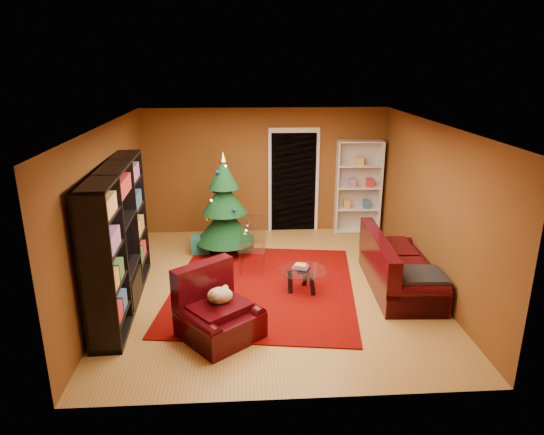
{
  "coord_description": "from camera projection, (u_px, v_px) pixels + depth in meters",
  "views": [
    {
      "loc": [
        -0.48,
        -7.11,
        3.5
      ],
      "look_at": [
        0.0,
        0.4,
        1.05
      ],
      "focal_mm": 32.0,
      "sensor_mm": 36.0,
      "label": 1
    }
  ],
  "objects": [
    {
      "name": "rug",
      "position": [
        263.0,
        287.0,
        7.82
      ],
      "size": [
        3.31,
        3.71,
        0.02
      ],
      "primitive_type": "cube",
      "rotation": [
        0.0,
        0.0,
        -0.14
      ],
      "color": "#6B0502",
      "rests_on": "floor"
    },
    {
      "name": "ceiling",
      "position": [
        274.0,
        123.0,
        7.05
      ],
      "size": [
        5.0,
        5.5,
        0.05
      ],
      "primitive_type": "cube",
      "color": "silver",
      "rests_on": "wall_back"
    },
    {
      "name": "floor",
      "position": [
        274.0,
        288.0,
        7.87
      ],
      "size": [
        5.0,
        5.5,
        0.05
      ],
      "primitive_type": "cube",
      "color": "#A37735",
      "rests_on": "ground"
    },
    {
      "name": "sofa",
      "position": [
        401.0,
        262.0,
        7.7
      ],
      "size": [
        1.03,
        2.1,
        0.88
      ],
      "primitive_type": null,
      "rotation": [
        0.0,
        0.0,
        1.52
      ],
      "color": "black",
      "rests_on": "rug"
    },
    {
      "name": "doorway",
      "position": [
        293.0,
        183.0,
        10.16
      ],
      "size": [
        1.06,
        0.6,
        2.16
      ],
      "primitive_type": null,
      "color": "black",
      "rests_on": "floor"
    },
    {
      "name": "white_bookshelf",
      "position": [
        358.0,
        187.0,
        10.12
      ],
      "size": [
        0.94,
        0.38,
        2.0
      ],
      "primitive_type": null,
      "rotation": [
        0.0,
        0.0,
        -0.05
      ],
      "color": "white",
      "rests_on": "floor"
    },
    {
      "name": "wall_back",
      "position": [
        265.0,
        171.0,
        10.09
      ],
      "size": [
        5.0,
        0.05,
        2.6
      ],
      "primitive_type": "cube",
      "color": "brown",
      "rests_on": "ground"
    },
    {
      "name": "wall_right",
      "position": [
        434.0,
        207.0,
        7.61
      ],
      "size": [
        0.05,
        5.5,
        2.6
      ],
      "primitive_type": "cube",
      "color": "brown",
      "rests_on": "ground"
    },
    {
      "name": "media_unit",
      "position": [
        118.0,
        239.0,
        6.98
      ],
      "size": [
        0.54,
        2.75,
        2.1
      ],
      "primitive_type": null,
      "rotation": [
        0.0,
        0.0,
        0.04
      ],
      "color": "black",
      "rests_on": "floor"
    },
    {
      "name": "coffee_table",
      "position": [
        303.0,
        280.0,
        7.63
      ],
      "size": [
        0.96,
        0.96,
        0.47
      ],
      "primitive_type": null,
      "rotation": [
        0.0,
        0.0,
        -0.37
      ],
      "color": "gray",
      "rests_on": "rug"
    },
    {
      "name": "acrylic_chair",
      "position": [
        252.0,
        248.0,
        8.29
      ],
      "size": [
        0.51,
        0.54,
        0.89
      ],
      "primitive_type": null,
      "rotation": [
        0.0,
        0.0,
        -0.11
      ],
      "color": "#66605B",
      "rests_on": "rug"
    },
    {
      "name": "dog",
      "position": [
        220.0,
        295.0,
        6.33
      ],
      "size": [
        0.5,
        0.48,
        0.25
      ],
      "primitive_type": null,
      "rotation": [
        0.0,
        0.0,
        0.68
      ],
      "color": "#CFB98A",
      "rests_on": "armchair"
    },
    {
      "name": "gift_box_teal",
      "position": [
        201.0,
        244.0,
        9.2
      ],
      "size": [
        0.34,
        0.34,
        0.33
      ],
      "primitive_type": "cube",
      "rotation": [
        0.0,
        0.0,
        0.01
      ],
      "color": "#196D6D",
      "rests_on": "floor"
    },
    {
      "name": "christmas_tree",
      "position": [
        224.0,
        205.0,
        8.96
      ],
      "size": [
        1.13,
        1.13,
        1.95
      ],
      "primitive_type": null,
      "rotation": [
        0.0,
        0.0,
        -0.03
      ],
      "color": "#0B3919",
      "rests_on": "floor"
    },
    {
      "name": "wall_left",
      "position": [
        107.0,
        213.0,
        7.31
      ],
      "size": [
        0.05,
        5.5,
        2.6
      ],
      "primitive_type": "cube",
      "color": "brown",
      "rests_on": "ground"
    },
    {
      "name": "gift_box_green",
      "position": [
        247.0,
        243.0,
        9.38
      ],
      "size": [
        0.28,
        0.28,
        0.25
      ],
      "primitive_type": "cube",
      "rotation": [
        0.0,
        0.0,
        -0.1
      ],
      "color": "#215121",
      "rests_on": "floor"
    },
    {
      "name": "armchair",
      "position": [
        220.0,
        311.0,
        6.32
      ],
      "size": [
        1.38,
        1.38,
        0.77
      ],
      "primitive_type": null,
      "rotation": [
        0.0,
        0.0,
        0.68
      ],
      "color": "black",
      "rests_on": "rug"
    }
  ]
}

